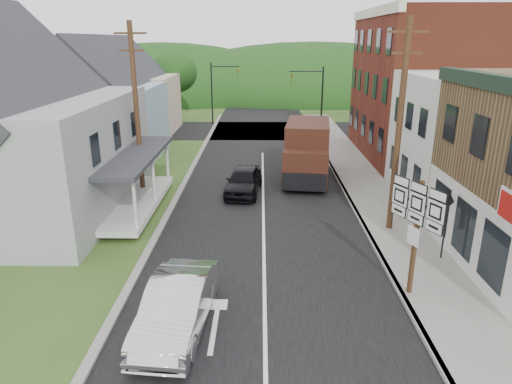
{
  "coord_description": "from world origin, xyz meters",
  "views": [
    {
      "loc": [
        -0.15,
        -15.33,
        8.13
      ],
      "look_at": [
        -0.33,
        2.31,
        2.2
      ],
      "focal_mm": 32.0,
      "sensor_mm": 36.0,
      "label": 1
    }
  ],
  "objects_px": {
    "delivery_van": "(307,152)",
    "route_sign_cluster": "(416,222)",
    "dark_sedan": "(244,181)",
    "silver_sedan": "(177,306)",
    "warning_sign": "(446,215)"
  },
  "relations": [
    {
      "from": "delivery_van",
      "to": "route_sign_cluster",
      "type": "xyz_separation_m",
      "value": [
        2.13,
        -13.26,
        0.92
      ]
    },
    {
      "from": "route_sign_cluster",
      "to": "dark_sedan",
      "type": "bearing_deg",
      "value": 94.08
    },
    {
      "from": "silver_sedan",
      "to": "warning_sign",
      "type": "bearing_deg",
      "value": 30.42
    },
    {
      "from": "dark_sedan",
      "to": "route_sign_cluster",
      "type": "distance_m",
      "value": 12.23
    },
    {
      "from": "silver_sedan",
      "to": "dark_sedan",
      "type": "bearing_deg",
      "value": 88.11
    },
    {
      "from": "dark_sedan",
      "to": "route_sign_cluster",
      "type": "relative_size",
      "value": 1.12
    },
    {
      "from": "route_sign_cluster",
      "to": "warning_sign",
      "type": "distance_m",
      "value": 3.35
    },
    {
      "from": "route_sign_cluster",
      "to": "warning_sign",
      "type": "bearing_deg",
      "value": 27.05
    },
    {
      "from": "delivery_van",
      "to": "route_sign_cluster",
      "type": "bearing_deg",
      "value": -73.66
    },
    {
      "from": "warning_sign",
      "to": "delivery_van",
      "type": "bearing_deg",
      "value": 91.91
    },
    {
      "from": "dark_sedan",
      "to": "warning_sign",
      "type": "bearing_deg",
      "value": -39.36
    },
    {
      "from": "silver_sedan",
      "to": "delivery_van",
      "type": "relative_size",
      "value": 0.73
    },
    {
      "from": "dark_sedan",
      "to": "delivery_van",
      "type": "distance_m",
      "value": 4.66
    },
    {
      "from": "route_sign_cluster",
      "to": "warning_sign",
      "type": "xyz_separation_m",
      "value": [
        2.02,
        2.56,
        -0.73
      ]
    },
    {
      "from": "delivery_van",
      "to": "warning_sign",
      "type": "bearing_deg",
      "value": -61.56
    }
  ]
}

